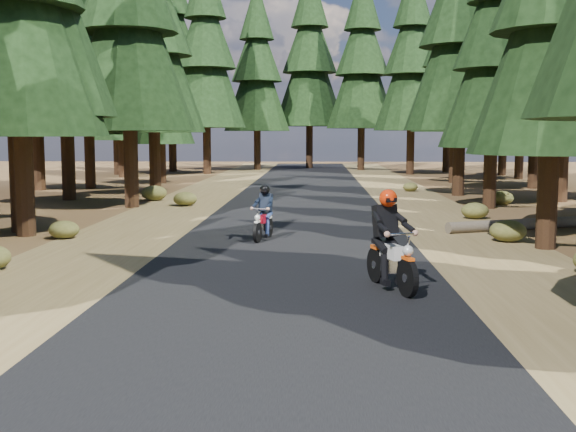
# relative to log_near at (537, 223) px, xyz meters

# --- Properties ---
(ground) EXTENTS (120.00, 120.00, 0.00)m
(ground) POSITION_rel_log_near_xyz_m (-6.96, -8.17, -0.16)
(ground) COLOR #462D19
(ground) RESTS_ON ground
(road) EXTENTS (6.00, 100.00, 0.01)m
(road) POSITION_rel_log_near_xyz_m (-6.96, -3.17, -0.15)
(road) COLOR black
(road) RESTS_ON ground
(shoulder_l) EXTENTS (3.20, 100.00, 0.01)m
(shoulder_l) POSITION_rel_log_near_xyz_m (-11.56, -3.17, -0.16)
(shoulder_l) COLOR brown
(shoulder_l) RESTS_ON ground
(shoulder_r) EXTENTS (3.20, 100.00, 0.01)m
(shoulder_r) POSITION_rel_log_near_xyz_m (-2.36, -3.17, -0.16)
(shoulder_r) COLOR brown
(shoulder_r) RESTS_ON ground
(pine_forest) EXTENTS (34.59, 55.08, 16.32)m
(pine_forest) POSITION_rel_log_near_xyz_m (-6.98, 12.88, 7.73)
(pine_forest) COLOR black
(pine_forest) RESTS_ON ground
(log_near) EXTENTS (5.65, 2.59, 0.32)m
(log_near) POSITION_rel_log_near_xyz_m (0.00, 0.00, 0.00)
(log_near) COLOR #4C4233
(log_near) RESTS_ON ground
(understory_shrubs) EXTENTS (14.87, 33.11, 0.63)m
(understory_shrubs) POSITION_rel_log_near_xyz_m (-5.94, -1.09, 0.11)
(understory_shrubs) COLOR #474C1E
(understory_shrubs) RESTS_ON ground
(rider_lead) EXTENTS (1.20, 2.05, 1.75)m
(rider_lead) POSITION_rel_log_near_xyz_m (-5.08, -8.46, 0.43)
(rider_lead) COLOR silver
(rider_lead) RESTS_ON road
(rider_follow) EXTENTS (0.82, 1.66, 1.42)m
(rider_follow) POSITION_rel_log_near_xyz_m (-7.76, -2.57, 0.32)
(rider_follow) COLOR maroon
(rider_follow) RESTS_ON road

